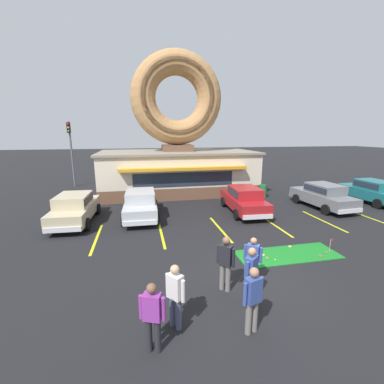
{
  "coord_description": "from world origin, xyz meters",
  "views": [
    {
      "loc": [
        -3.46,
        -6.79,
        4.75
      ],
      "look_at": [
        -0.99,
        5.0,
        2.0
      ],
      "focal_mm": 24.0,
      "sensor_mm": 36.0,
      "label": 1
    }
  ],
  "objects_px": {
    "car_teal": "(372,191)",
    "pedestrian_blue_sweater_man": "(226,261)",
    "car_red": "(244,199)",
    "car_silver": "(141,203)",
    "pedestrian_beanie_man": "(251,273)",
    "pedestrian_hooded_kid": "(175,293)",
    "pedestrian_leather_jacket_man": "(253,297)",
    "car_grey": "(323,195)",
    "pedestrian_crossing_woman": "(253,258)",
    "car_champagne": "(75,207)",
    "trash_bin": "(263,191)",
    "putting_flag_pin": "(331,242)",
    "golf_ball": "(275,259)",
    "pedestrian_clipboard_woman": "(152,315)",
    "traffic_light_pole": "(71,146)"
  },
  "relations": [
    {
      "from": "putting_flag_pin",
      "to": "car_champagne",
      "type": "bearing_deg",
      "value": 151.57
    },
    {
      "from": "golf_ball",
      "to": "car_champagne",
      "type": "bearing_deg",
      "value": 143.81
    },
    {
      "from": "pedestrian_leather_jacket_man",
      "to": "pedestrian_clipboard_woman",
      "type": "relative_size",
      "value": 1.03
    },
    {
      "from": "car_champagne",
      "to": "pedestrian_clipboard_woman",
      "type": "xyz_separation_m",
      "value": [
        3.61,
        -9.41,
        0.06
      ]
    },
    {
      "from": "pedestrian_blue_sweater_man",
      "to": "trash_bin",
      "type": "xyz_separation_m",
      "value": [
        6.7,
        10.69,
        -0.49
      ]
    },
    {
      "from": "car_champagne",
      "to": "pedestrian_leather_jacket_man",
      "type": "relative_size",
      "value": 2.68
    },
    {
      "from": "car_teal",
      "to": "traffic_light_pole",
      "type": "xyz_separation_m",
      "value": [
        -21.72,
        10.39,
        2.84
      ]
    },
    {
      "from": "trash_bin",
      "to": "traffic_light_pole",
      "type": "bearing_deg",
      "value": 153.56
    },
    {
      "from": "pedestrian_leather_jacket_man",
      "to": "traffic_light_pole",
      "type": "bearing_deg",
      "value": 112.71
    },
    {
      "from": "pedestrian_leather_jacket_man",
      "to": "car_champagne",
      "type": "bearing_deg",
      "value": 122.64
    },
    {
      "from": "pedestrian_hooded_kid",
      "to": "trash_bin",
      "type": "xyz_separation_m",
      "value": [
        8.41,
        11.93,
        -0.45
      ]
    },
    {
      "from": "car_silver",
      "to": "pedestrian_clipboard_woman",
      "type": "bearing_deg",
      "value": -89.23
    },
    {
      "from": "car_silver",
      "to": "traffic_light_pole",
      "type": "distance_m",
      "value": 12.25
    },
    {
      "from": "car_champagne",
      "to": "pedestrian_clipboard_woman",
      "type": "bearing_deg",
      "value": -68.99
    },
    {
      "from": "car_grey",
      "to": "pedestrian_leather_jacket_man",
      "type": "height_order",
      "value": "pedestrian_leather_jacket_man"
    },
    {
      "from": "pedestrian_hooded_kid",
      "to": "pedestrian_leather_jacket_man",
      "type": "relative_size",
      "value": 0.99
    },
    {
      "from": "car_teal",
      "to": "pedestrian_crossing_woman",
      "type": "relative_size",
      "value": 2.94
    },
    {
      "from": "putting_flag_pin",
      "to": "car_red",
      "type": "bearing_deg",
      "value": 102.67
    },
    {
      "from": "car_grey",
      "to": "pedestrian_crossing_woman",
      "type": "distance_m",
      "value": 10.84
    },
    {
      "from": "putting_flag_pin",
      "to": "trash_bin",
      "type": "xyz_separation_m",
      "value": [
        1.61,
        9.1,
        0.06
      ]
    },
    {
      "from": "car_silver",
      "to": "pedestrian_beanie_man",
      "type": "xyz_separation_m",
      "value": [
        2.91,
        -8.51,
        0.08
      ]
    },
    {
      "from": "car_red",
      "to": "car_grey",
      "type": "distance_m",
      "value": 5.41
    },
    {
      "from": "car_silver",
      "to": "trash_bin",
      "type": "relative_size",
      "value": 4.73
    },
    {
      "from": "car_silver",
      "to": "pedestrian_hooded_kid",
      "type": "distance_m",
      "value": 9.02
    },
    {
      "from": "car_teal",
      "to": "pedestrian_blue_sweater_man",
      "type": "bearing_deg",
      "value": -150.06
    },
    {
      "from": "pedestrian_beanie_man",
      "to": "car_grey",
      "type": "bearing_deg",
      "value": 42.89
    },
    {
      "from": "car_silver",
      "to": "car_champagne",
      "type": "height_order",
      "value": "same"
    },
    {
      "from": "car_red",
      "to": "car_silver",
      "type": "relative_size",
      "value": 1.01
    },
    {
      "from": "pedestrian_leather_jacket_man",
      "to": "traffic_light_pole",
      "type": "distance_m",
      "value": 21.76
    },
    {
      "from": "car_grey",
      "to": "car_champagne",
      "type": "distance_m",
      "value": 15.1
    },
    {
      "from": "car_teal",
      "to": "pedestrian_hooded_kid",
      "type": "distance_m",
      "value": 17.63
    },
    {
      "from": "car_grey",
      "to": "traffic_light_pole",
      "type": "distance_m",
      "value": 20.73
    },
    {
      "from": "car_grey",
      "to": "pedestrian_hooded_kid",
      "type": "height_order",
      "value": "pedestrian_hooded_kid"
    },
    {
      "from": "pedestrian_hooded_kid",
      "to": "trash_bin",
      "type": "bearing_deg",
      "value": 54.81
    },
    {
      "from": "golf_ball",
      "to": "car_silver",
      "type": "relative_size",
      "value": 0.01
    },
    {
      "from": "pedestrian_leather_jacket_man",
      "to": "pedestrian_crossing_woman",
      "type": "xyz_separation_m",
      "value": [
        0.93,
        2.0,
        -0.11
      ]
    },
    {
      "from": "car_champagne",
      "to": "pedestrian_leather_jacket_man",
      "type": "bearing_deg",
      "value": -57.36
    },
    {
      "from": "car_champagne",
      "to": "pedestrian_hooded_kid",
      "type": "xyz_separation_m",
      "value": [
        4.2,
        -8.79,
        0.08
      ]
    },
    {
      "from": "car_grey",
      "to": "pedestrian_beanie_man",
      "type": "relative_size",
      "value": 2.71
    },
    {
      "from": "car_champagne",
      "to": "pedestrian_hooded_kid",
      "type": "relative_size",
      "value": 2.72
    },
    {
      "from": "golf_ball",
      "to": "pedestrian_hooded_kid",
      "type": "bearing_deg",
      "value": -148.05
    },
    {
      "from": "car_grey",
      "to": "traffic_light_pole",
      "type": "xyz_separation_m",
      "value": [
        -17.46,
        10.81,
        2.84
      ]
    },
    {
      "from": "pedestrian_hooded_kid",
      "to": "pedestrian_leather_jacket_man",
      "type": "xyz_separation_m",
      "value": [
        1.78,
        -0.54,
        0.01
      ]
    },
    {
      "from": "pedestrian_crossing_woman",
      "to": "pedestrian_beanie_man",
      "type": "bearing_deg",
      "value": -117.51
    },
    {
      "from": "car_teal",
      "to": "trash_bin",
      "type": "xyz_separation_m",
      "value": [
        -6.75,
        2.95,
        -0.37
      ]
    },
    {
      "from": "putting_flag_pin",
      "to": "car_grey",
      "type": "bearing_deg",
      "value": 54.41
    },
    {
      "from": "golf_ball",
      "to": "car_champagne",
      "type": "distance_m",
      "value": 10.47
    },
    {
      "from": "trash_bin",
      "to": "putting_flag_pin",
      "type": "bearing_deg",
      "value": -100.03
    },
    {
      "from": "car_silver",
      "to": "pedestrian_crossing_woman",
      "type": "distance_m",
      "value": 8.27
    },
    {
      "from": "trash_bin",
      "to": "car_champagne",
      "type": "bearing_deg",
      "value": -166.03
    }
  ]
}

